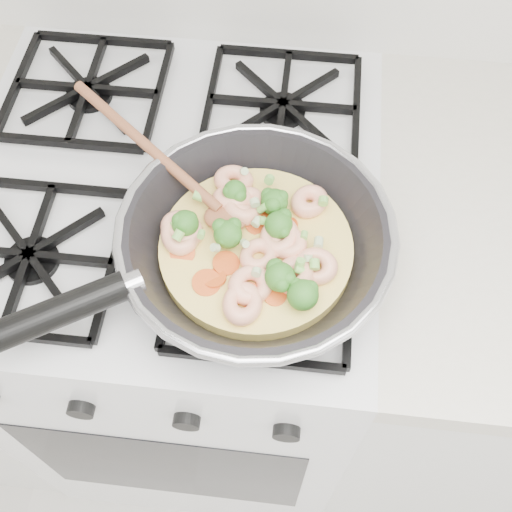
# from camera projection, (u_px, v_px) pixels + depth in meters

# --- Properties ---
(stove) EXTENTS (0.60, 0.60, 0.92)m
(stove) POSITION_uv_depth(u_px,v_px,m) (194.00, 317.00, 1.26)
(stove) COLOR white
(stove) RESTS_ON ground
(skillet) EXTENTS (0.48, 0.40, 0.09)m
(skillet) POSITION_uv_depth(u_px,v_px,m) (251.00, 244.00, 0.76)
(skillet) COLOR black
(skillet) RESTS_ON stove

